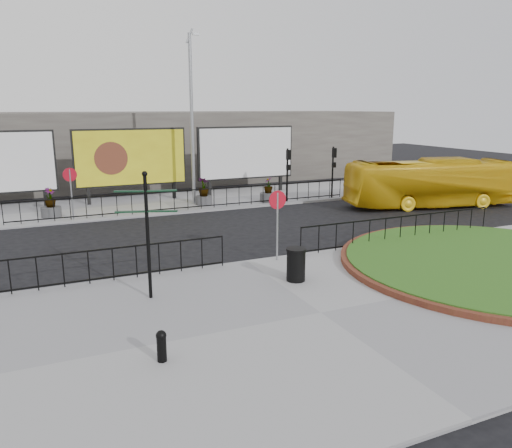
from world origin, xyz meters
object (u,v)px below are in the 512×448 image
planter_c (268,193)px  litter_bin (296,264)px  bus (432,183)px  billboard_mid (131,158)px  bollard (162,344)px  planter_b (204,194)px  fingerpost_sign (147,223)px  planter_a (51,207)px  lamp_post (192,117)px

planter_c → litter_bin: bearing=-111.7°
bus → billboard_mid: bearing=76.7°
billboard_mid → bollard: (-2.91, -18.80, -2.10)m
billboard_mid → bus: (14.75, -7.67, -1.28)m
planter_c → planter_b: bearing=169.3°
fingerpost_sign → planter_c: (9.33, 11.89, -1.69)m
bus → bollard: bearing=136.4°
billboard_mid → planter_a: (-4.44, -2.54, -1.97)m
bus → planter_b: (-11.36, 5.15, -0.61)m
billboard_mid → fingerpost_sign: billboard_mid is taller
fingerpost_sign → planter_c: size_ratio=2.60×
planter_a → litter_bin: bearing=-63.3°
planter_a → planter_b: bearing=0.1°
bus → planter_c: size_ratio=6.85×
lamp_post → planter_b: size_ratio=6.16×
lamp_post → bus: size_ratio=0.98×
billboard_mid → fingerpost_sign: (-2.33, -15.09, -0.31)m
billboard_mid → lamp_post: 4.23m
planter_b → planter_a: bearing=-179.9°
litter_bin → planter_b: (1.30, 12.99, 0.07)m
fingerpost_sign → planter_b: size_ratio=2.39×
bus → planter_b: size_ratio=6.31×
fingerpost_sign → bus: bearing=45.1°
fingerpost_sign → bus: (17.08, 7.42, -0.97)m
lamp_post → planter_a: 8.56m
bus → litter_bin: bearing=135.9°
billboard_mid → bus: bearing=-27.5°
planter_a → planter_c: size_ratio=1.04×
fingerpost_sign → planter_a: (-2.10, 12.55, -1.65)m
planter_b → fingerpost_sign: bearing=-114.5°
bus → planter_c: (-7.75, 4.47, -0.72)m
planter_c → fingerpost_sign: bearing=-128.1°
fingerpost_sign → litter_bin: 4.73m
billboard_mid → litter_bin: bearing=-82.3°
lamp_post → bollard: 18.35m
lamp_post → planter_c: 5.95m
billboard_mid → fingerpost_sign: 15.28m
litter_bin → billboard_mid: bearing=97.7°
lamp_post → planter_a: size_ratio=6.45×
lamp_post → billboard_mid: bearing=146.7°
billboard_mid → planter_a: bearing=-150.2°
fingerpost_sign → bollard: bearing=-77.2°
lamp_post → litter_bin: lamp_post is taller
bus → planter_c: bus is taller
fingerpost_sign → litter_bin: (4.42, -0.42, -1.64)m
billboard_mid → planter_b: bearing=-36.6°
billboard_mid → planter_a: size_ratio=4.33×
fingerpost_sign → bollard: 4.15m
billboard_mid → planter_c: bearing=-24.6°
planter_b → planter_c: (3.61, -0.68, -0.12)m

